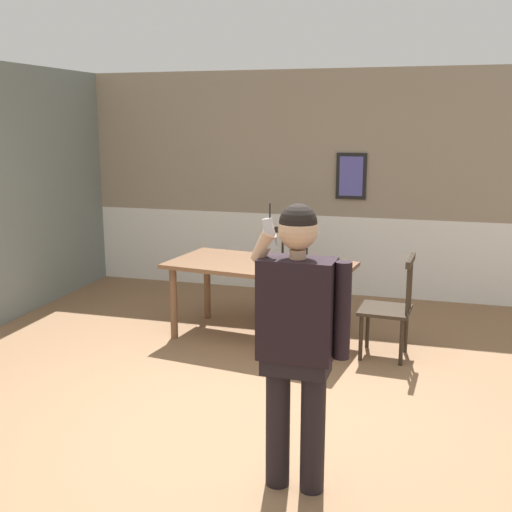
% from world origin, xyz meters
% --- Properties ---
extents(ground_plane, '(8.09, 8.09, 0.00)m').
position_xyz_m(ground_plane, '(0.00, 0.00, 0.00)').
color(ground_plane, '#846042').
extents(room_back_partition, '(5.80, 0.17, 2.67)m').
position_xyz_m(room_back_partition, '(0.00, 3.68, 1.28)').
color(room_back_partition, gray).
rests_on(room_back_partition, ground_plane).
extents(dining_table, '(1.83, 1.12, 0.75)m').
position_xyz_m(dining_table, '(-0.16, 1.83, 0.66)').
color(dining_table, brown).
rests_on(dining_table, ground_plane).
extents(chair_near_window, '(0.47, 0.47, 0.93)m').
position_xyz_m(chair_near_window, '(1.08, 1.66, 0.46)').
color(chair_near_window, '#2D2319').
rests_on(chair_near_window, ground_plane).
extents(chair_by_doorway, '(0.48, 0.48, 0.93)m').
position_xyz_m(chair_by_doorway, '(-0.05, 2.66, 0.46)').
color(chair_by_doorway, black).
rests_on(chair_by_doorway, ground_plane).
extents(person_figure, '(0.57, 0.24, 1.66)m').
position_xyz_m(person_figure, '(0.72, -0.57, 0.95)').
color(person_figure, black).
rests_on(person_figure, ground_plane).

